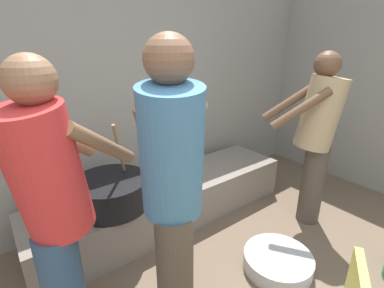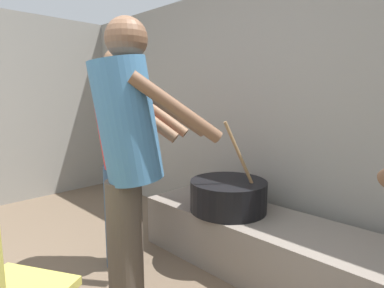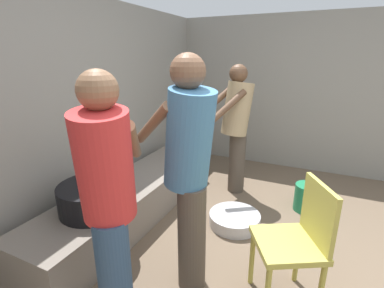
{
  "view_description": "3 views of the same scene",
  "coord_description": "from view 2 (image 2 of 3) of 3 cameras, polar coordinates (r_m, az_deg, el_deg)",
  "views": [
    {
      "loc": [
        -0.71,
        -0.06,
        1.61
      ],
      "look_at": [
        0.27,
        1.22,
        1.01
      ],
      "focal_mm": 26.07,
      "sensor_mm": 36.0,
      "label": 1
    },
    {
      "loc": [
        1.37,
        0.01,
        1.26
      ],
      "look_at": [
        0.35,
        1.02,
        1.03
      ],
      "focal_mm": 29.67,
      "sensor_mm": 36.0,
      "label": 2
    },
    {
      "loc": [
        -1.61,
        0.2,
        1.63
      ],
      "look_at": [
        0.7,
        1.29,
        0.82
      ],
      "focal_mm": 26.25,
      "sensor_mm": 36.0,
      "label": 3
    }
  ],
  "objects": [
    {
      "name": "block_enclosure_rear",
      "position": [
        2.75,
        15.27,
        5.12
      ],
      "size": [
        5.71,
        0.2,
        2.19
      ],
      "primitive_type": "cube",
      "color": "gray",
      "rests_on": "ground_plane"
    },
    {
      "name": "hearth_ledge",
      "position": [
        2.32,
        18.47,
        -18.85
      ],
      "size": [
        2.44,
        0.6,
        0.4
      ],
      "primitive_type": "cube",
      "color": "slate",
      "rests_on": "ground_plane"
    },
    {
      "name": "cooking_pot_main",
      "position": [
        2.43,
        6.55,
        -9.14
      ],
      "size": [
        0.57,
        0.57,
        0.68
      ],
      "color": "black",
      "rests_on": "hearth_ledge"
    },
    {
      "name": "cook_in_red_shirt",
      "position": [
        2.29,
        -12.7,
        -0.39
      ],
      "size": [
        0.72,
        0.62,
        1.57
      ],
      "color": "navy",
      "rests_on": "ground_plane"
    },
    {
      "name": "cook_in_blue_shirt",
      "position": [
        1.74,
        -11.32,
        -1.56
      ],
      "size": [
        0.62,
        0.75,
        1.65
      ],
      "color": "#4C4238",
      "rests_on": "ground_plane"
    }
  ]
}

